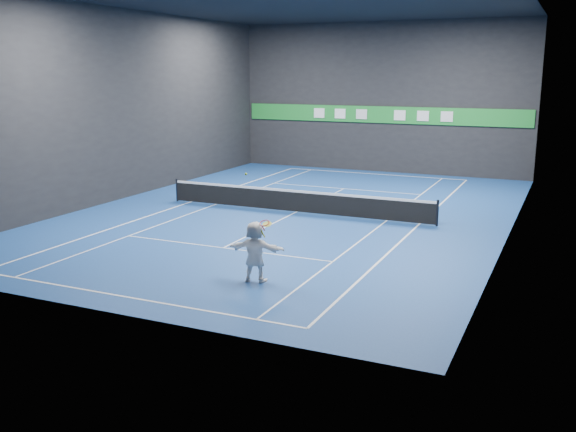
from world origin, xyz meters
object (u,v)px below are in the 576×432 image
at_px(player, 255,252).
at_px(tennis_ball, 246,174).
at_px(tennis_net, 296,200).
at_px(tennis_racket, 265,225).

height_order(player, tennis_ball, tennis_ball).
height_order(tennis_ball, tennis_net, tennis_ball).
bearing_deg(player, tennis_racket, -179.81).
bearing_deg(tennis_net, tennis_ball, -75.11).
xyz_separation_m(player, tennis_ball, (-0.26, -0.01, 2.28)).
bearing_deg(tennis_racket, tennis_ball, -173.77).
bearing_deg(tennis_ball, player, 2.75).
xyz_separation_m(player, tennis_racket, (0.29, 0.05, 0.83)).
relative_size(tennis_ball, tennis_racket, 0.12).
distance_m(tennis_ball, tennis_racket, 1.55).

